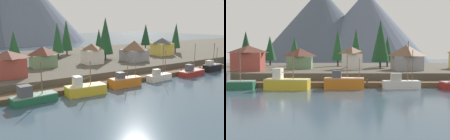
{
  "view_description": "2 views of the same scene",
  "coord_description": "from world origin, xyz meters",
  "views": [
    {
      "loc": [
        -35.7,
        -47.64,
        14.84
      ],
      "look_at": [
        -1.31,
        2.5,
        3.28
      ],
      "focal_mm": 42.58,
      "sensor_mm": 36.0,
      "label": 1
    },
    {
      "loc": [
        -1.57,
        -52.44,
        6.82
      ],
      "look_at": [
        -1.79,
        2.05,
        3.32
      ],
      "focal_mm": 44.17,
      "sensor_mm": 36.0,
      "label": 2
    }
  ],
  "objects": [
    {
      "name": "ground_plane",
      "position": [
        0.0,
        20.0,
        -0.5
      ],
      "size": [
        400.0,
        400.0,
        1.0
      ],
      "primitive_type": "cube",
      "color": "#384C5B"
    },
    {
      "name": "shoreline_bank",
      "position": [
        0.0,
        32.0,
        1.25
      ],
      "size": [
        400.0,
        56.0,
        2.5
      ],
      "primitive_type": "cube",
      "color": "#4C473D",
      "rests_on": "ground_plane"
    },
    {
      "name": "conifer_near_left",
      "position": [
        40.38,
        37.94,
        8.61
      ],
      "size": [
        4.02,
        4.02,
        10.61
      ],
      "color": "#4C3823",
      "rests_on": "shoreline_bank"
    },
    {
      "name": "fishing_boat_green",
      "position": [
        -21.59,
        -1.81,
        1.16
      ],
      "size": [
        8.37,
        3.3,
        7.36
      ],
      "rotation": [
        0.0,
        0.0,
        0.08
      ],
      "color": "#1E5B3D",
      "rests_on": "ground_plane"
    },
    {
      "name": "mountain_central_peak",
      "position": [
        18.27,
        142.4,
        24.89
      ],
      "size": [
        88.04,
        88.04,
        49.79
      ],
      "primitive_type": "cone",
      "color": "slate",
      "rests_on": "ground_plane"
    },
    {
      "name": "dock",
      "position": [
        0.0,
        1.99,
        0.5
      ],
      "size": [
        80.0,
        4.0,
        1.6
      ],
      "color": "brown",
      "rests_on": "ground_plane"
    },
    {
      "name": "fishing_boat_yellow",
      "position": [
        -11.05,
        -2.09,
        1.2
      ],
      "size": [
        8.26,
        3.88,
        6.7
      ],
      "rotation": [
        0.0,
        0.0,
        -0.09
      ],
      "color": "gold",
      "rests_on": "ground_plane"
    },
    {
      "name": "conifer_far_right",
      "position": [
        41.52,
        22.1,
        8.89
      ],
      "size": [
        3.65,
        3.65,
        11.1
      ],
      "color": "#4C3823",
      "rests_on": "shoreline_bank"
    },
    {
      "name": "house_green",
      "position": [
        -11.57,
        19.58,
        5.29
      ],
      "size": [
        6.62,
        4.66,
        5.45
      ],
      "color": "#6B8E66",
      "rests_on": "shoreline_bank"
    },
    {
      "name": "fishing_boat_black",
      "position": [
        31.51,
        -1.3,
        1.25
      ],
      "size": [
        6.11,
        2.36,
        8.16
      ],
      "rotation": [
        0.0,
        0.0,
        0.02
      ],
      "color": "black",
      "rests_on": "ground_plane"
    },
    {
      "name": "fishing_boat_white",
      "position": [
        10.12,
        -1.33,
        0.99
      ],
      "size": [
        6.85,
        2.43,
        8.87
      ],
      "rotation": [
        0.0,
        0.0,
        0.03
      ],
      "color": "silver",
      "rests_on": "ground_plane"
    },
    {
      "name": "conifer_back_left",
      "position": [
        -1.62,
        33.08,
        9.2
      ],
      "size": [
        3.76,
        3.76,
        11.62
      ],
      "color": "#4C3823",
      "rests_on": "shoreline_bank"
    },
    {
      "name": "fishing_boat_red",
      "position": [
        21.53,
        -1.96,
        0.93
      ],
      "size": [
        8.42,
        3.61,
        8.49
      ],
      "rotation": [
        0.0,
        0.0,
        0.1
      ],
      "color": "maroon",
      "rests_on": "ground_plane"
    },
    {
      "name": "house_yellow",
      "position": [
        31.79,
        19.55,
        5.59
      ],
      "size": [
        6.99,
        5.76,
        6.05
      ],
      "color": "gold",
      "rests_on": "shoreline_bank"
    },
    {
      "name": "house_red",
      "position": [
        -22.33,
        11.13,
        5.52
      ],
      "size": [
        7.04,
        4.9,
        5.91
      ],
      "color": "#9E4238",
      "rests_on": "shoreline_bank"
    },
    {
      "name": "fishing_boat_orange",
      "position": [
        -0.55,
        -1.5,
        1.23
      ],
      "size": [
        7.46,
        2.78,
        7.08
      ],
      "rotation": [
        0.0,
        0.0,
        -0.06
      ],
      "color": "#CC6B1E",
      "rests_on": "ground_plane"
    },
    {
      "name": "conifer_centre",
      "position": [
        13.63,
        32.43,
        7.74
      ],
      "size": [
        3.35,
        3.35,
        9.18
      ],
      "color": "#4C3823",
      "rests_on": "shoreline_bank"
    },
    {
      "name": "conifer_back_right",
      "position": [
        -15.16,
        33.87,
        7.94
      ],
      "size": [
        3.75,
        3.75,
        9.18
      ],
      "color": "#4C3823",
      "rests_on": "shoreline_bank"
    },
    {
      "name": "conifer_near_right",
      "position": [
        9.95,
        22.57,
        9.89
      ],
      "size": [
        4.95,
        4.95,
        13.11
      ],
      "color": "#4C3823",
      "rests_on": "shoreline_bank"
    },
    {
      "name": "house_grey",
      "position": [
        15.16,
        14.61,
        5.65
      ],
      "size": [
        6.96,
        6.83,
        6.15
      ],
      "color": "gray",
      "rests_on": "shoreline_bank"
    },
    {
      "name": "house_white",
      "position": [
        1.91,
        17.26,
        5.43
      ],
      "size": [
        5.27,
        5.29,
        5.73
      ],
      "color": "silver",
      "rests_on": "shoreline_bank"
    },
    {
      "name": "conifer_mid_left",
      "position": [
        4.45,
        39.45,
        9.42
      ],
      "size": [
        4.09,
        4.09,
        12.34
      ],
      "color": "#4C3823",
      "rests_on": "shoreline_bank"
    }
  ]
}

